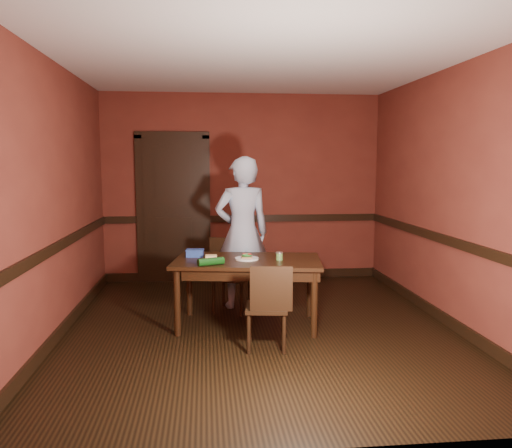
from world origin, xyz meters
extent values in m
cube|color=black|center=(0.00, 0.00, 0.00)|extent=(4.00, 4.50, 0.01)
cube|color=silver|center=(0.00, 0.00, 2.70)|extent=(4.00, 4.50, 0.01)
cube|color=maroon|center=(0.00, 2.25, 1.35)|extent=(4.00, 0.02, 2.70)
cube|color=maroon|center=(0.00, -2.25, 1.35)|extent=(4.00, 0.02, 2.70)
cube|color=maroon|center=(-2.00, 0.00, 1.35)|extent=(0.02, 4.50, 2.70)
cube|color=maroon|center=(2.00, 0.00, 1.35)|extent=(0.02, 4.50, 2.70)
cube|color=black|center=(0.00, 2.23, 0.90)|extent=(4.00, 0.03, 0.10)
cube|color=black|center=(-1.99, 0.00, 0.90)|extent=(0.03, 4.50, 0.10)
cube|color=black|center=(1.99, 0.00, 0.90)|extent=(0.03, 4.50, 0.10)
cube|color=black|center=(0.00, 2.23, 0.06)|extent=(4.00, 0.03, 0.12)
cube|color=black|center=(-1.99, 0.00, 0.06)|extent=(0.03, 4.50, 0.12)
cube|color=black|center=(1.99, 0.00, 0.06)|extent=(0.03, 4.50, 0.12)
cube|color=black|center=(-1.00, 2.21, 1.02)|extent=(0.85, 0.04, 2.05)
cube|color=black|center=(-1.48, 2.23, 1.02)|extent=(0.10, 0.06, 2.15)
cube|color=black|center=(-0.52, 2.23, 1.02)|extent=(0.10, 0.06, 2.15)
cube|color=black|center=(-1.00, 2.23, 2.10)|extent=(1.05, 0.06, 0.10)
cube|color=black|center=(-0.12, 0.10, 0.36)|extent=(1.62, 1.06, 0.71)
imported|color=#A6BBD6|center=(-0.12, 0.80, 0.89)|extent=(0.71, 0.52, 1.78)
cylinder|color=white|center=(-0.12, 0.10, 0.72)|extent=(0.25, 0.25, 0.01)
cube|color=#9F774D|center=(-0.12, 0.10, 0.73)|extent=(0.11, 0.10, 0.02)
ellipsoid|color=#298F2E|center=(-0.12, 0.10, 0.75)|extent=(0.10, 0.10, 0.02)
cylinder|color=red|center=(-0.15, 0.11, 0.77)|extent=(0.04, 0.04, 0.01)
cylinder|color=red|center=(-0.09, 0.09, 0.77)|extent=(0.04, 0.04, 0.01)
cylinder|color=#7EBC61|center=(-0.15, 0.08, 0.77)|extent=(0.03, 0.03, 0.01)
cylinder|color=#7EBC61|center=(-0.10, 0.12, 0.77)|extent=(0.03, 0.03, 0.01)
cylinder|color=#7EBC61|center=(-0.12, 0.10, 0.77)|extent=(0.03, 0.03, 0.01)
cylinder|color=#5D8E41|center=(0.21, 0.02, 0.75)|extent=(0.07, 0.07, 0.07)
cylinder|color=beige|center=(0.21, 0.02, 0.79)|extent=(0.07, 0.07, 0.01)
cylinder|color=white|center=(-0.49, 0.13, 0.71)|extent=(0.16, 0.16, 0.01)
cube|color=#EBCB7D|center=(-0.49, 0.13, 0.74)|extent=(0.12, 0.08, 0.04)
cube|color=#2F52B7|center=(-0.66, 0.30, 0.74)|extent=(0.19, 0.14, 0.07)
cube|color=#2F52B7|center=(-0.66, 0.30, 0.78)|extent=(0.20, 0.15, 0.01)
cylinder|color=#0F3D10|center=(-0.50, -0.16, 0.75)|extent=(0.27, 0.16, 0.07)
camera|label=1|loc=(-0.55, -5.00, 1.71)|focal=35.00mm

